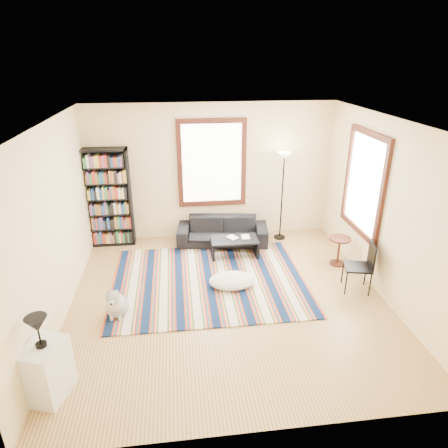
{
  "coord_description": "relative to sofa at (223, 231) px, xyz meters",
  "views": [
    {
      "loc": [
        -0.74,
        -5.42,
        3.66
      ],
      "look_at": [
        0.0,
        0.5,
        1.1
      ],
      "focal_mm": 32.0,
      "sensor_mm": 36.0,
      "label": 1
    }
  ],
  "objects": [
    {
      "name": "floor",
      "position": [
        -0.16,
        -2.05,
        -0.32
      ],
      "size": [
        5.0,
        5.0,
        0.1
      ],
      "primitive_type": "cube",
      "color": "tan",
      "rests_on": "ground"
    },
    {
      "name": "ceiling",
      "position": [
        -0.16,
        -2.05,
        2.58
      ],
      "size": [
        5.0,
        5.0,
        0.1
      ],
      "primitive_type": "cube",
      "color": "white",
      "rests_on": "floor"
    },
    {
      "name": "wall_back",
      "position": [
        -0.16,
        0.5,
        1.13
      ],
      "size": [
        5.0,
        0.1,
        2.8
      ],
      "primitive_type": "cube",
      "color": "beige",
      "rests_on": "floor"
    },
    {
      "name": "wall_front",
      "position": [
        -0.16,
        -4.6,
        1.13
      ],
      "size": [
        5.0,
        0.1,
        2.8
      ],
      "primitive_type": "cube",
      "color": "beige",
      "rests_on": "floor"
    },
    {
      "name": "wall_left",
      "position": [
        -2.71,
        -2.05,
        1.13
      ],
      "size": [
        0.1,
        5.0,
        2.8
      ],
      "primitive_type": "cube",
      "color": "beige",
      "rests_on": "floor"
    },
    {
      "name": "wall_right",
      "position": [
        2.39,
        -2.05,
        1.13
      ],
      "size": [
        0.1,
        5.0,
        2.8
      ],
      "primitive_type": "cube",
      "color": "beige",
      "rests_on": "floor"
    },
    {
      "name": "window_back",
      "position": [
        -0.16,
        0.42,
        1.33
      ],
      "size": [
        1.2,
        0.06,
        1.6
      ],
      "primitive_type": "cube",
      "color": "white",
      "rests_on": "wall_back"
    },
    {
      "name": "window_right",
      "position": [
        2.31,
        -1.25,
        1.33
      ],
      "size": [
        0.06,
        1.2,
        1.6
      ],
      "primitive_type": "cube",
      "color": "white",
      "rests_on": "wall_right"
    },
    {
      "name": "rug",
      "position": [
        -0.42,
        -1.47,
        -0.26
      ],
      "size": [
        3.3,
        2.64,
        0.02
      ],
      "primitive_type": "cube",
      "color": "#0C1E40",
      "rests_on": "floor"
    },
    {
      "name": "sofa",
      "position": [
        0.0,
        0.0,
        0.0
      ],
      "size": [
        1.92,
        0.95,
        0.54
      ],
      "primitive_type": "imported",
      "rotation": [
        0.0,
        0.0,
        -0.13
      ],
      "color": "black",
      "rests_on": "floor"
    },
    {
      "name": "bookshelf",
      "position": [
        -2.26,
        0.27,
        0.73
      ],
      "size": [
        0.9,
        0.3,
        2.0
      ],
      "primitive_type": "cube",
      "color": "black",
      "rests_on": "floor"
    },
    {
      "name": "coffee_table",
      "position": [
        0.16,
        -0.59,
        -0.09
      ],
      "size": [
        0.93,
        0.56,
        0.36
      ],
      "primitive_type": "cube",
      "rotation": [
        0.0,
        0.0,
        0.07
      ],
      "color": "black",
      "rests_on": "floor"
    },
    {
      "name": "book_a",
      "position": [
        0.06,
        -0.59,
        0.1
      ],
      "size": [
        0.27,
        0.25,
        0.02
      ],
      "primitive_type": "imported",
      "rotation": [
        0.0,
        0.0,
        0.57
      ],
      "color": "beige",
      "rests_on": "coffee_table"
    },
    {
      "name": "book_b",
      "position": [
        0.31,
        -0.54,
        0.1
      ],
      "size": [
        0.17,
        0.23,
        0.02
      ],
      "primitive_type": "imported",
      "rotation": [
        0.0,
        0.0,
        -0.05
      ],
      "color": "beige",
      "rests_on": "coffee_table"
    },
    {
      "name": "floor_cushion",
      "position": [
        -0.04,
        -1.67,
        -0.17
      ],
      "size": [
        0.94,
        0.82,
        0.2
      ],
      "primitive_type": "ellipsoid",
      "rotation": [
        0.0,
        0.0,
        -0.35
      ],
      "color": "beige",
      "rests_on": "floor"
    },
    {
      "name": "floor_lamp",
      "position": [
        1.25,
        0.1,
        0.66
      ],
      "size": [
        0.31,
        0.31,
        1.86
      ],
      "primitive_type": null,
      "rotation": [
        0.0,
        0.0,
        -0.04
      ],
      "color": "black",
      "rests_on": "floor"
    },
    {
      "name": "side_table",
      "position": [
        2.04,
        -1.17,
        0.0
      ],
      "size": [
        0.41,
        0.41,
        0.54
      ],
      "primitive_type": "cylinder",
      "rotation": [
        0.0,
        0.0,
        -0.02
      ],
      "color": "#441611",
      "rests_on": "floor"
    },
    {
      "name": "folding_chair",
      "position": [
        1.99,
        -2.05,
        0.16
      ],
      "size": [
        0.5,
        0.49,
        0.86
      ],
      "primitive_type": "cube",
      "rotation": [
        0.0,
        0.0,
        -0.24
      ],
      "color": "black",
      "rests_on": "floor"
    },
    {
      "name": "white_cabinet",
      "position": [
        -2.46,
        -3.75,
        0.08
      ],
      "size": [
        0.52,
        0.59,
        0.7
      ],
      "primitive_type": "cube",
      "rotation": [
        0.0,
        0.0,
        -0.32
      ],
      "color": "white",
      "rests_on": "floor"
    },
    {
      "name": "table_lamp",
      "position": [
        -2.46,
        -3.75,
        0.62
      ],
      "size": [
        0.25,
        0.25,
        0.38
      ],
      "primitive_type": null,
      "rotation": [
        0.0,
        0.0,
        0.04
      ],
      "color": "black",
      "rests_on": "white_cabinet"
    },
    {
      "name": "dog",
      "position": [
        -1.88,
        -2.28,
        -0.01
      ],
      "size": [
        0.41,
        0.55,
        0.53
      ],
      "primitive_type": null,
      "rotation": [
        0.0,
        0.0,
        -0.07
      ],
      "color": "#BBBBBB",
      "rests_on": "floor"
    }
  ]
}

